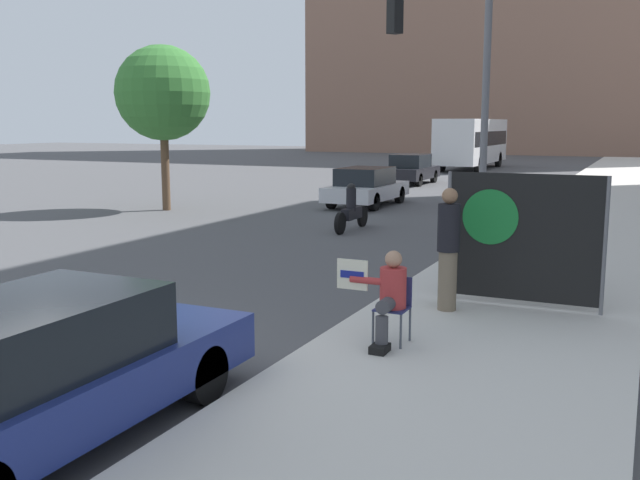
% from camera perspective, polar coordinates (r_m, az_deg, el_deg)
% --- Properties ---
extents(ground_plane, '(160.00, 160.00, 0.00)m').
position_cam_1_polar(ground_plane, '(8.91, -21.15, -10.82)').
color(ground_plane, '#4F4F51').
extents(sidewalk_curb, '(3.90, 90.00, 0.18)m').
position_cam_1_polar(sidewalk_curb, '(21.00, 19.53, 0.88)').
color(sidewalk_curb, beige).
rests_on(sidewalk_curb, ground_plane).
extents(seated_protester, '(0.94, 0.77, 1.20)m').
position_cam_1_polar(seated_protester, '(9.09, 5.54, -4.39)').
color(seated_protester, '#474C56').
rests_on(seated_protester, sidewalk_curb).
extents(jogger_on_sidewalk, '(0.34, 0.34, 1.85)m').
position_cam_1_polar(jogger_on_sidewalk, '(10.82, 10.23, -0.62)').
color(jogger_on_sidewalk, '#756651').
rests_on(jogger_on_sidewalk, sidewalk_curb).
extents(pedestrian_behind, '(0.34, 0.34, 1.73)m').
position_cam_1_polar(pedestrian_behind, '(13.22, 17.31, 0.59)').
color(pedestrian_behind, '#424247').
rests_on(pedestrian_behind, sidewalk_curb).
extents(protest_banner, '(2.38, 0.06, 2.05)m').
position_cam_1_polar(protest_banner, '(11.25, 15.86, 0.20)').
color(protest_banner, slate).
rests_on(protest_banner, sidewalk_curb).
extents(traffic_light_pole, '(2.91, 2.68, 6.14)m').
position_cam_1_polar(traffic_light_pole, '(17.05, 10.36, 13.66)').
color(traffic_light_pole, slate).
rests_on(traffic_light_pole, sidewalk_curb).
extents(parked_car_curbside, '(1.77, 4.68, 1.42)m').
position_cam_1_polar(parked_car_curbside, '(7.12, -21.63, -9.86)').
color(parked_car_curbside, navy).
rests_on(parked_car_curbside, ground_plane).
extents(car_on_road_nearest, '(1.82, 4.37, 1.40)m').
position_cam_1_polar(car_on_road_nearest, '(26.03, 3.72, 4.28)').
color(car_on_road_nearest, silver).
rests_on(car_on_road_nearest, ground_plane).
extents(car_on_road_midblock, '(1.79, 4.11, 1.48)m').
position_cam_1_polar(car_on_road_midblock, '(35.79, 7.30, 5.64)').
color(car_on_road_midblock, black).
rests_on(car_on_road_midblock, ground_plane).
extents(city_bus_on_road, '(2.59, 10.15, 3.26)m').
position_cam_1_polar(city_bus_on_road, '(48.27, 12.08, 7.79)').
color(city_bus_on_road, silver).
rests_on(city_bus_on_road, ground_plane).
extents(motorcycle_on_road, '(0.28, 2.23, 1.33)m').
position_cam_1_polar(motorcycle_on_road, '(19.99, 2.54, 2.36)').
color(motorcycle_on_road, black).
rests_on(motorcycle_on_road, ground_plane).
extents(street_tree_near_curb, '(3.21, 3.21, 5.60)m').
position_cam_1_polar(street_tree_near_curb, '(25.18, -12.47, 11.38)').
color(street_tree_near_curb, brown).
rests_on(street_tree_near_curb, ground_plane).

